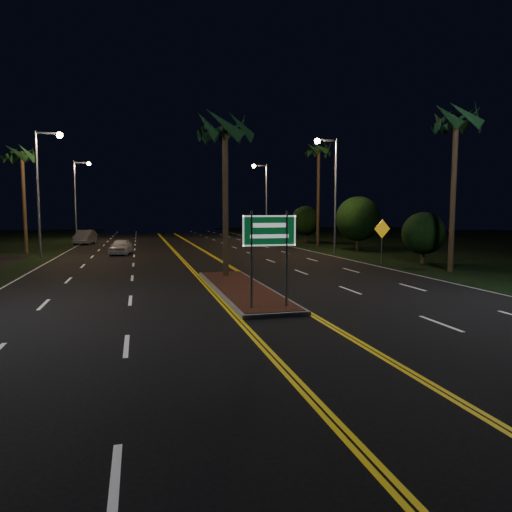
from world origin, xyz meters
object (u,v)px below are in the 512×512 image
object	(u,v)px
car_far	(85,236)
palm_median	(225,129)
palm_left_far	(22,155)
palm_right_far	(319,151)
streetlight_right_mid	(331,182)
shrub_near	(423,233)
car_near	(121,245)
streetlight_right_far	(263,192)
warning_sign	(382,235)
shrub_far	(306,221)
streetlight_left_mid	(43,179)
shrub_mid	(358,219)
streetlight_left_far	(78,191)
highway_sign	(269,240)
palm_right_near	(456,120)

from	to	relation	value
car_far	palm_median	bearing A→B (deg)	-64.11
palm_left_far	palm_right_far	distance (m)	25.72
streetlight_right_mid	shrub_near	world-z (taller)	streetlight_right_mid
car_near	streetlight_right_far	bearing A→B (deg)	54.63
streetlight_right_far	car_near	bearing A→B (deg)	-134.35
car_far	warning_sign	bearing A→B (deg)	-42.66
shrub_near	car_near	xyz separation A→B (m)	(-18.98, 11.53, -1.24)
palm_left_far	warning_sign	world-z (taller)	palm_left_far
palm_left_far	shrub_far	bearing A→B (deg)	16.74
shrub_far	car_near	world-z (taller)	shrub_far
streetlight_left_mid	car_far	size ratio (longest dim) A/B	1.80
car_near	streetlight_left_mid	bearing A→B (deg)	-154.39
shrub_near	shrub_mid	size ratio (longest dim) A/B	0.71
streetlight_left_far	shrub_near	bearing A→B (deg)	-51.21
streetlight_left_far	streetlight_right_mid	xyz separation A→B (m)	(21.23, -22.00, 0.00)
streetlight_left_far	shrub_mid	size ratio (longest dim) A/B	1.95
streetlight_right_mid	shrub_mid	bearing A→B (deg)	30.56
palm_left_far	shrub_near	distance (m)	30.35
streetlight_right_far	palm_median	size ratio (longest dim) A/B	1.08
streetlight_right_far	highway_sign	bearing A→B (deg)	-105.15
shrub_near	car_near	size ratio (longest dim) A/B	0.77
streetlight_left_mid	streetlight_right_far	xyz separation A→B (m)	(21.23, 18.00, 0.00)
streetlight_right_mid	palm_right_far	world-z (taller)	palm_right_far
streetlight_left_mid	warning_sign	world-z (taller)	streetlight_left_mid
palm_left_far	warning_sign	size ratio (longest dim) A/B	3.10
streetlight_left_far	palm_left_far	bearing A→B (deg)	-97.78
streetlight_left_far	shrub_far	world-z (taller)	streetlight_left_far
highway_sign	palm_median	distance (m)	9.11
highway_sign	palm_median	size ratio (longest dim) A/B	0.39
palm_median	shrub_mid	world-z (taller)	palm_median
highway_sign	streetlight_left_far	xyz separation A→B (m)	(-10.61, 41.20, 3.25)
streetlight_left_mid	shrub_near	world-z (taller)	streetlight_left_mid
palm_left_far	car_near	world-z (taller)	palm_left_far
palm_median	car_far	bearing A→B (deg)	108.80
streetlight_right_mid	streetlight_right_far	xyz separation A→B (m)	(0.00, 20.00, 0.00)
streetlight_right_far	shrub_far	distance (m)	7.56
warning_sign	streetlight_right_mid	bearing A→B (deg)	83.27
palm_right_far	streetlight_right_far	bearing A→B (deg)	100.33
palm_median	car_near	bearing A→B (deg)	110.04
streetlight_right_mid	shrub_near	distance (m)	9.28
palm_left_far	warning_sign	xyz separation A→B (m)	(23.60, -13.58, -5.87)
palm_median	palm_right_far	size ratio (longest dim) A/B	0.81
palm_right_near	palm_median	bearing A→B (deg)	177.71
streetlight_right_far	shrub_near	xyz separation A→B (m)	(2.89, -28.00, -3.71)
palm_median	shrub_far	distance (m)	29.41
highway_sign	streetlight_left_far	bearing A→B (deg)	104.44
highway_sign	streetlight_right_mid	world-z (taller)	streetlight_right_mid
streetlight_left_far	warning_sign	bearing A→B (deg)	-54.10
streetlight_left_far	palm_median	size ratio (longest dim) A/B	1.08
palm_median	shrub_mid	bearing A→B (deg)	43.96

